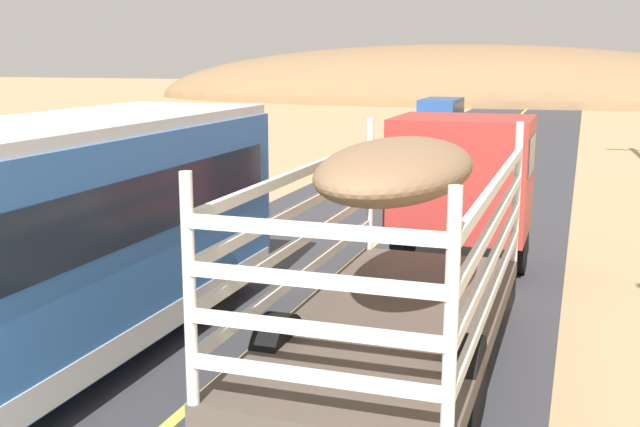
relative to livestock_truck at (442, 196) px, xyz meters
The scene contains 4 objects.
livestock_truck is the anchor object (origin of this frame).
bus 6.63m from the livestock_truck, 129.91° to the right, with size 2.54×10.00×3.21m.
car_far 26.68m from the livestock_truck, 99.97° to the left, with size 1.90×4.62×1.93m.
distant_hill 59.50m from the livestock_truck, 98.98° to the left, with size 58.19×21.12×10.06m, color olive.
Camera 1 is at (4.15, -2.68, 4.04)m, focal length 43.63 mm.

